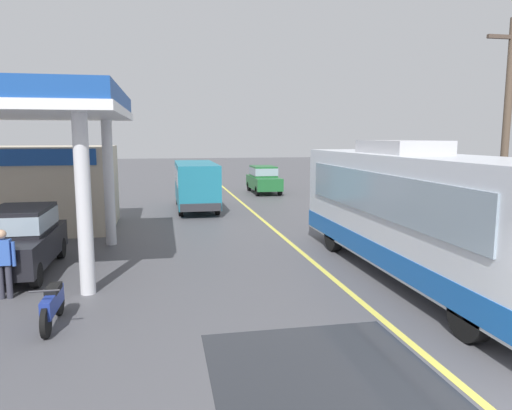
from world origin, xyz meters
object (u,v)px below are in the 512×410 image
at_px(pedestrian_near_pump, 3,260).
at_px(car_at_pump, 21,237).
at_px(coach_bus_main, 417,215).
at_px(car_trailing_behind_bus, 264,178).
at_px(minibus_opposing_lane, 196,181).
at_px(motorcycle_parked_forecourt, 53,304).

bearing_deg(pedestrian_near_pump, car_at_pump, 96.22).
bearing_deg(car_at_pump, pedestrian_near_pump, -83.78).
xyz_separation_m(car_at_pump, pedestrian_near_pump, (0.26, -2.35, -0.08)).
bearing_deg(coach_bus_main, pedestrian_near_pump, 178.38).
bearing_deg(car_trailing_behind_bus, coach_bus_main, -90.08).
xyz_separation_m(minibus_opposing_lane, pedestrian_near_pump, (-5.38, -13.10, -0.54)).
height_order(car_at_pump, motorcycle_parked_forecourt, car_at_pump).
xyz_separation_m(car_at_pump, motorcycle_parked_forecourt, (1.72, -4.25, -0.57)).
distance_m(motorcycle_parked_forecourt, pedestrian_near_pump, 2.44).
relative_size(minibus_opposing_lane, motorcycle_parked_forecourt, 3.41).
xyz_separation_m(coach_bus_main, motorcycle_parked_forecourt, (-8.89, -1.61, -1.28)).
height_order(coach_bus_main, car_trailing_behind_bus, coach_bus_main).
relative_size(motorcycle_parked_forecourt, pedestrian_near_pump, 1.08).
bearing_deg(minibus_opposing_lane, car_trailing_behind_bus, 52.38).
bearing_deg(pedestrian_near_pump, coach_bus_main, -1.62).
xyz_separation_m(minibus_opposing_lane, car_trailing_behind_bus, (5.00, 6.49, -0.46)).
distance_m(minibus_opposing_lane, car_trailing_behind_bus, 8.20).
bearing_deg(car_trailing_behind_bus, pedestrian_near_pump, -117.92).
xyz_separation_m(coach_bus_main, pedestrian_near_pump, (-10.35, 0.29, -0.79)).
height_order(minibus_opposing_lane, motorcycle_parked_forecourt, minibus_opposing_lane).
distance_m(coach_bus_main, motorcycle_parked_forecourt, 9.13).
bearing_deg(motorcycle_parked_forecourt, coach_bus_main, 10.23).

